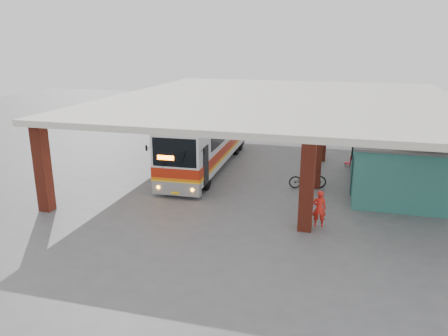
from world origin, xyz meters
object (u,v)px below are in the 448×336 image
object	(u,v)px
coach_bus	(207,140)
red_chair	(350,161)
pedestrian	(319,209)
motorcycle	(308,179)

from	to	relation	value
coach_bus	red_chair	world-z (taller)	coach_bus
pedestrian	coach_bus	bearing A→B (deg)	-52.62
red_chair	coach_bus	bearing A→B (deg)	-147.00
motorcycle	red_chair	bearing A→B (deg)	-40.61
coach_bus	red_chair	size ratio (longest dim) A/B	16.21
motorcycle	pedestrian	bearing A→B (deg)	173.86
coach_bus	motorcycle	bearing A→B (deg)	-22.67
coach_bus	pedestrian	world-z (taller)	coach_bus
motorcycle	pedestrian	xyz separation A→B (m)	(0.95, -5.22, 0.29)
coach_bus	motorcycle	world-z (taller)	coach_bus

